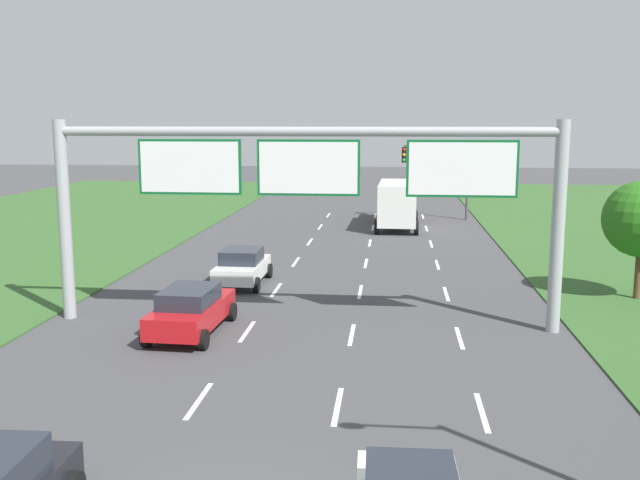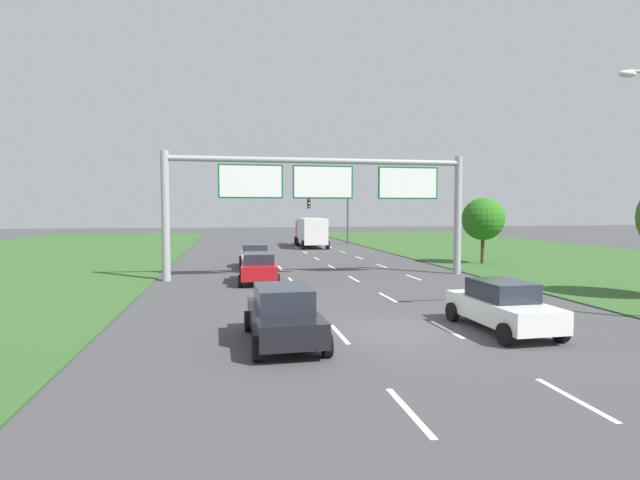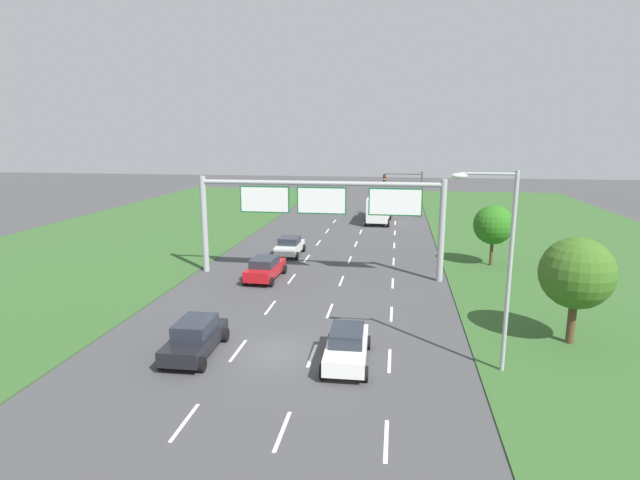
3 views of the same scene
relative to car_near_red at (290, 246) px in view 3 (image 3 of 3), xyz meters
The scene contains 15 objects.
ground_plane 19.18m from the car_near_red, 79.86° to the right, with size 200.00×200.00×0.00m, color #424244.
grass_verge_left 19.75m from the car_near_red, 153.30° to the right, with size 24.00×120.00×0.06m, color #335B28.
lane_dashes_inner_left 7.10m from the car_near_red, 76.70° to the right, with size 0.14×62.40×0.01m.
lane_dashes_inner_right 8.60m from the car_near_red, 53.28° to the right, with size 0.14×62.40×0.01m.
lane_dashes_slip 11.05m from the car_near_red, 38.53° to the right, with size 0.14×62.40×0.01m.
car_near_red is the anchor object (origin of this frame).
car_lead_silver 19.53m from the car_near_red, 90.51° to the right, with size 2.14×4.36×1.62m.
car_mid_lane 20.50m from the car_near_red, 70.75° to the right, with size 2.09×4.33×1.59m.
car_far_ahead 7.26m from the car_near_red, 91.28° to the right, with size 2.22×4.47×1.57m.
box_truck 19.07m from the car_near_red, 69.30° to the left, with size 2.84×8.56×3.02m.
sign_gantry 8.00m from the car_near_red, 58.38° to the right, with size 17.24×0.44×7.00m.
traffic_light_mast 23.88m from the car_near_red, 65.81° to the left, with size 4.76×0.49×5.60m.
street_lamp 23.54m from the car_near_red, 55.91° to the right, with size 2.61×0.32×8.50m.
roadside_tree_near 23.39m from the car_near_red, 42.45° to the right, with size 3.39×3.39×5.22m.
roadside_tree_mid 16.21m from the car_near_red, ahead, with size 2.98×2.98×4.70m.
Camera 3 is at (5.34, -20.84, 9.84)m, focal length 28.00 mm.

